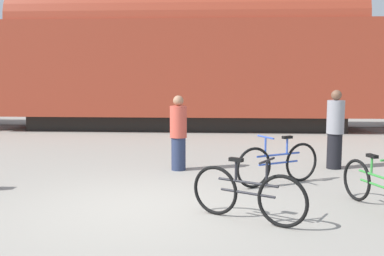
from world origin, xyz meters
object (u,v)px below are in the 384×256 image
object	(u,v)px
bicycle_blue	(278,164)
person_in_grey	(335,130)
bicycle_black	(247,194)
freight_train	(186,54)
bicycle_green	(379,187)
person_in_red	(178,133)

from	to	relation	value
bicycle_blue	person_in_grey	size ratio (longest dim) A/B	0.94
bicycle_blue	bicycle_black	world-z (taller)	bicycle_blue
freight_train	bicycle_blue	bearing A→B (deg)	-74.64
bicycle_green	bicycle_black	distance (m)	2.08
bicycle_green	bicycle_blue	distance (m)	1.97
bicycle_green	bicycle_black	size ratio (longest dim) A/B	1.08
freight_train	person_in_grey	distance (m)	8.14
bicycle_blue	bicycle_black	bearing A→B (deg)	-108.27
person_in_grey	person_in_red	distance (m)	3.35
bicycle_black	person_in_red	world-z (taller)	person_in_red
person_in_grey	person_in_red	world-z (taller)	person_in_grey
freight_train	bicycle_blue	world-z (taller)	freight_train
freight_train	bicycle_black	size ratio (longest dim) A/B	27.31
bicycle_green	person_in_grey	distance (m)	3.05
bicycle_green	bicycle_blue	bearing A→B (deg)	130.95
bicycle_green	bicycle_blue	world-z (taller)	bicycle_blue
freight_train	person_in_red	distance (m)	7.61
bicycle_green	person_in_red	bearing A→B (deg)	140.68
bicycle_black	person_in_grey	size ratio (longest dim) A/B	0.91
freight_train	person_in_grey	xyz separation A→B (m)	(3.72, -6.98, -1.93)
bicycle_blue	bicycle_black	distance (m)	2.22
bicycle_black	person_in_red	distance (m)	3.52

